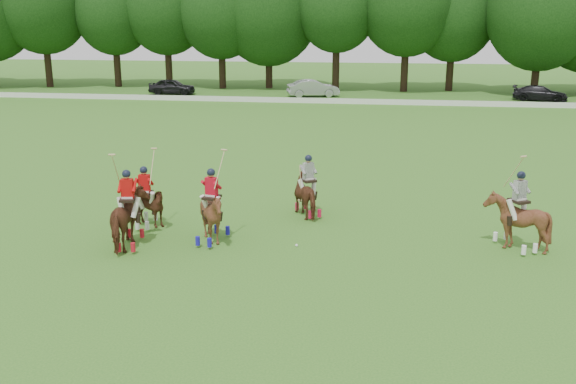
# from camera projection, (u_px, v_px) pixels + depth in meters

# --- Properties ---
(ground) EXTENTS (180.00, 180.00, 0.00)m
(ground) POSITION_uv_depth(u_px,v_px,m) (199.00, 277.00, 17.73)
(ground) COLOR #306B1E
(ground) RESTS_ON ground
(tree_line) EXTENTS (117.98, 14.32, 14.75)m
(tree_line) POSITION_uv_depth(u_px,v_px,m) (340.00, 4.00, 61.38)
(tree_line) COLOR black
(tree_line) RESTS_ON ground
(boundary_rail) EXTENTS (120.00, 0.10, 0.44)m
(boundary_rail) POSITION_uv_depth(u_px,v_px,m) (326.00, 101.00, 53.93)
(boundary_rail) COLOR white
(boundary_rail) RESTS_ON ground
(car_left) EXTENTS (4.36, 1.90, 1.46)m
(car_left) POSITION_uv_depth(u_px,v_px,m) (172.00, 86.00, 60.26)
(car_left) COLOR black
(car_left) RESTS_ON ground
(car_mid) EXTENTS (4.96, 2.95, 1.54)m
(car_mid) POSITION_uv_depth(u_px,v_px,m) (313.00, 88.00, 58.31)
(car_mid) COLOR #A6A6AB
(car_mid) RESTS_ON ground
(car_right) EXTENTS (4.84, 2.93, 1.31)m
(car_right) POSITION_uv_depth(u_px,v_px,m) (540.00, 93.00, 55.47)
(car_right) COLOR black
(car_right) RESTS_ON ground
(polo_red_a) EXTENTS (1.36, 2.24, 3.01)m
(polo_red_a) POSITION_uv_depth(u_px,v_px,m) (129.00, 219.00, 19.87)
(polo_red_a) COLOR #4A2413
(polo_red_a) RESTS_ON ground
(polo_red_b) EXTENTS (1.47, 1.29, 2.67)m
(polo_red_b) POSITION_uv_depth(u_px,v_px,m) (146.00, 206.00, 21.84)
(polo_red_b) COLOR #4A2413
(polo_red_b) RESTS_ON ground
(polo_red_c) EXTENTS (1.70, 1.83, 2.96)m
(polo_red_c) POSITION_uv_depth(u_px,v_px,m) (212.00, 216.00, 20.30)
(polo_red_c) COLOR #4A2413
(polo_red_c) RESTS_ON ground
(polo_stripe_a) EXTENTS (1.67, 1.97, 2.24)m
(polo_stripe_a) POSITION_uv_depth(u_px,v_px,m) (308.00, 194.00, 23.08)
(polo_stripe_a) COLOR #4A2413
(polo_stripe_a) RESTS_ON ground
(polo_stripe_b) EXTENTS (2.06, 2.13, 3.01)m
(polo_stripe_b) POSITION_uv_depth(u_px,v_px,m) (517.00, 221.00, 19.68)
(polo_stripe_b) COLOR #4A2413
(polo_stripe_b) RESTS_ON ground
(polo_ball) EXTENTS (0.09, 0.09, 0.09)m
(polo_ball) POSITION_uv_depth(u_px,v_px,m) (297.00, 245.00, 20.10)
(polo_ball) COLOR white
(polo_ball) RESTS_ON ground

